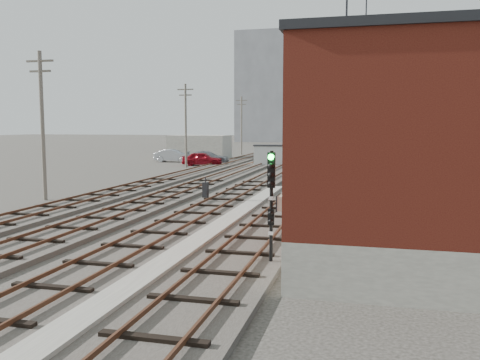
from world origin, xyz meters
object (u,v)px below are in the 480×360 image
(site_trailer, at_px, (278,155))
(car_silver, at_px, (173,156))
(switch_stand, at_px, (206,190))
(car_grey, at_px, (208,157))
(signal_mast, at_px, (271,201))
(car_red, at_px, (202,159))

(site_trailer, bearing_deg, car_silver, 158.24)
(switch_stand, bearing_deg, car_grey, 113.73)
(signal_mast, distance_m, site_trailer, 41.52)
(signal_mast, xyz_separation_m, site_trailer, (-6.89, 40.93, -0.99))
(signal_mast, relative_size, switch_stand, 2.82)
(car_grey, bearing_deg, car_red, 175.63)
(site_trailer, xyz_separation_m, car_grey, (-8.77, 1.27, -0.44))
(car_red, relative_size, car_silver, 0.96)
(car_red, distance_m, car_grey, 3.29)
(switch_stand, relative_size, site_trailer, 0.22)
(switch_stand, bearing_deg, car_silver, 121.09)
(site_trailer, bearing_deg, switch_stand, -99.86)
(site_trailer, bearing_deg, signal_mast, -91.00)
(car_grey, bearing_deg, signal_mast, -171.22)
(switch_stand, height_order, car_grey, car_grey)
(car_red, distance_m, car_silver, 7.13)
(site_trailer, height_order, car_silver, site_trailer)
(switch_stand, relative_size, car_red, 0.29)
(signal_mast, height_order, site_trailer, signal_mast)
(car_red, xyz_separation_m, car_silver, (-5.35, 4.71, 0.01))
(signal_mast, distance_m, car_red, 41.84)
(switch_stand, distance_m, car_grey, 30.23)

